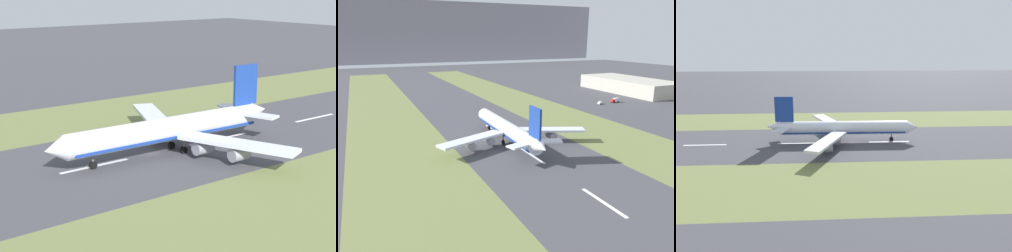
# 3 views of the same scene
# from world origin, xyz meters

# --- Properties ---
(ground_plane) EXTENTS (800.00, 800.00, 0.00)m
(ground_plane) POSITION_xyz_m (0.00, 0.00, 0.00)
(ground_plane) COLOR #424247
(grass_median_west) EXTENTS (40.00, 600.00, 0.01)m
(grass_median_west) POSITION_xyz_m (-45.00, 0.00, 0.00)
(grass_median_west) COLOR olive
(grass_median_west) RESTS_ON ground
(grass_median_east) EXTENTS (40.00, 600.00, 0.01)m
(grass_median_east) POSITION_xyz_m (45.00, 0.00, 0.00)
(grass_median_east) COLOR olive
(grass_median_east) RESTS_ON ground
(centreline_dash_near) EXTENTS (1.20, 18.00, 0.01)m
(centreline_dash_near) POSITION_xyz_m (0.00, -63.80, 0.01)
(centreline_dash_near) COLOR silver
(centreline_dash_near) RESTS_ON ground
(centreline_dash_mid) EXTENTS (1.20, 18.00, 0.01)m
(centreline_dash_mid) POSITION_xyz_m (0.00, -23.80, 0.01)
(centreline_dash_mid) COLOR silver
(centreline_dash_mid) RESTS_ON ground
(centreline_dash_far) EXTENTS (1.20, 18.00, 0.01)m
(centreline_dash_far) POSITION_xyz_m (0.00, 16.20, 0.01)
(centreline_dash_far) COLOR silver
(centreline_dash_far) RESTS_ON ground
(airplane_main_jet) EXTENTS (64.12, 67.11, 20.20)m
(airplane_main_jet) POSITION_xyz_m (-2.04, -5.70, 6.02)
(airplane_main_jet) COLOR silver
(airplane_main_jet) RESTS_ON ground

